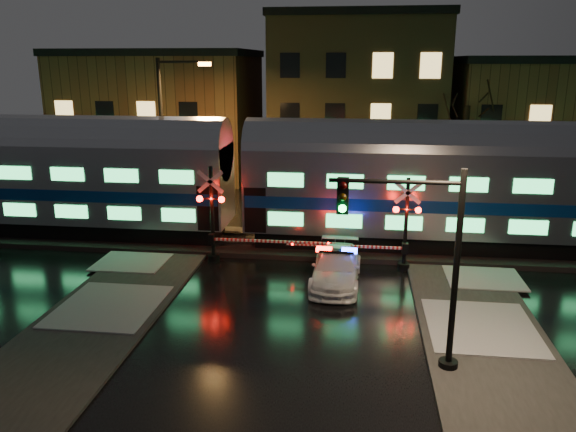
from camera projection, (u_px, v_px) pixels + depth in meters
The scene contains 13 objects.
ground at pixel (297, 286), 22.35m from camera, with size 120.00×120.00×0.00m, color black.
ballast at pixel (308, 244), 27.10m from camera, with size 90.00×4.20×0.24m, color black.
sidewalk_left at pixel (67, 348), 17.39m from camera, with size 4.00×20.00×0.12m, color #2D2D2D.
sidewalk_right at pixel (502, 377), 15.81m from camera, with size 4.00×20.00×0.12m, color #2D2D2D.
building_left at pixel (163, 116), 43.78m from camera, with size 14.00×10.00×9.00m, color #51361F.
building_mid at pixel (357, 101), 42.09m from camera, with size 12.00×11.00×11.50m, color brown.
building_right at pixel (538, 125), 40.43m from camera, with size 12.00×10.00×8.50m, color #51361F.
train at pixel (238, 176), 26.65m from camera, with size 51.00×3.12×5.92m.
police_car at pixel (336, 268), 22.46m from camera, with size 2.01×4.68×1.50m.
crossing_signal_right at pixel (397, 233), 23.63m from camera, with size 5.69×0.65×4.03m.
crossing_signal_left at pixel (220, 224), 24.53m from camera, with size 6.10×0.67×4.32m.
traffic_light at pixel (422, 267), 15.53m from camera, with size 3.84×0.70×5.93m.
streetlight at pixel (167, 129), 30.60m from camera, with size 2.96×0.31×8.85m.
Camera 1 is at (2.28, -20.68, 8.65)m, focal length 35.00 mm.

